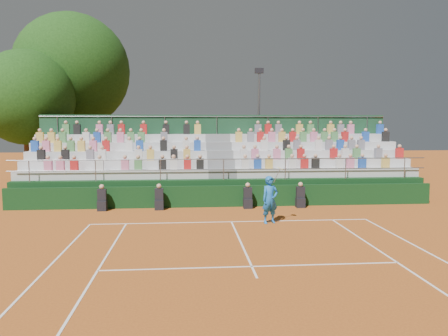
{
  "coord_description": "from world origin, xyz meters",
  "views": [
    {
      "loc": [
        -1.72,
        -16.91,
        3.85
      ],
      "look_at": [
        0.0,
        3.5,
        1.8
      ],
      "focal_mm": 35.0,
      "sensor_mm": 36.0,
      "label": 1
    }
  ],
  "objects": [
    {
      "name": "courtside_wall",
      "position": [
        0.0,
        3.2,
        0.5
      ],
      "size": [
        20.0,
        0.15,
        1.0
      ],
      "primitive_type": "cube",
      "color": "black",
      "rests_on": "ground"
    },
    {
      "name": "floodlight_mast",
      "position": [
        3.33,
        13.7,
        4.55
      ],
      "size": [
        0.6,
        0.25,
        7.76
      ],
      "color": "gray",
      "rests_on": "ground"
    },
    {
      "name": "line_officials",
      "position": [
        -1.0,
        2.75,
        0.48
      ],
      "size": [
        9.45,
        0.4,
        1.19
      ],
      "color": "black",
      "rests_on": "ground"
    },
    {
      "name": "tree_east",
      "position": [
        -9.65,
        14.68,
        7.53
      ],
      "size": [
        7.9,
        7.9,
        11.49
      ],
      "color": "#3D2716",
      "rests_on": "ground"
    },
    {
      "name": "tennis_player",
      "position": [
        1.48,
        -0.34,
        0.93
      ],
      "size": [
        0.92,
        0.62,
        2.22
      ],
      "color": "blue",
      "rests_on": "ground"
    },
    {
      "name": "tree_west",
      "position": [
        -11.52,
        10.97,
        5.47
      ],
      "size": [
        5.8,
        5.8,
        8.39
      ],
      "color": "#3D2716",
      "rests_on": "ground"
    },
    {
      "name": "grandstand",
      "position": [
        -0.0,
        6.44,
        1.09
      ],
      "size": [
        20.0,
        5.2,
        4.4
      ],
      "color": "black",
      "rests_on": "ground"
    },
    {
      "name": "ground",
      "position": [
        0.0,
        0.0,
        0.0
      ],
      "size": [
        90.0,
        90.0,
        0.0
      ],
      "primitive_type": "plane",
      "color": "#AA541C",
      "rests_on": "ground"
    }
  ]
}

